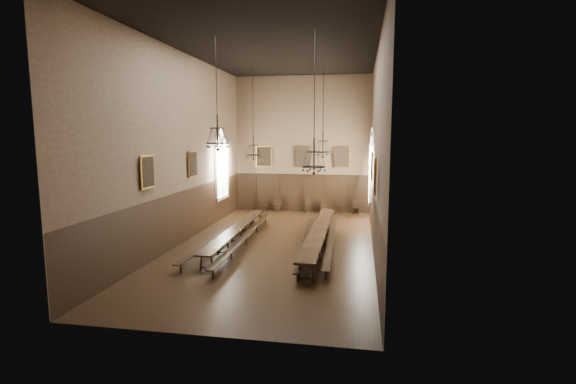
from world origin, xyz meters
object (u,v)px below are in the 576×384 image
(table_right, at_px, (319,238))
(bench_right_inner, at_px, (306,243))
(table_left, at_px, (237,235))
(chandelier_back_left, at_px, (253,148))
(bench_right_outer, at_px, (331,241))
(chair_2, at_px, (278,207))
(bench_left_inner, at_px, (246,238))
(chair_4, at_px, (308,209))
(bench_left_outer, at_px, (222,238))
(chandelier_front_right, at_px, (314,158))
(chandelier_back_right, at_px, (323,146))
(chair_5, at_px, (323,209))
(chair_7, at_px, (356,210))
(chair_6, at_px, (338,209))
(chair_1, at_px, (265,207))
(chandelier_front_left, at_px, (218,137))

(table_right, xyz_separation_m, bench_right_inner, (-0.56, -0.48, -0.14))
(table_left, relative_size, chandelier_back_left, 1.86)
(bench_right_outer, bearing_deg, chair_2, 116.22)
(bench_left_inner, height_order, chandelier_back_left, chandelier_back_left)
(bench_left_inner, xyz_separation_m, chair_4, (1.90, 8.58, -0.02))
(bench_left_outer, height_order, chair_4, chair_4)
(bench_left_inner, distance_m, chandelier_front_right, 5.91)
(bench_left_outer, xyz_separation_m, chandelier_back_right, (4.52, 2.87, 4.30))
(table_left, xyz_separation_m, bench_right_inner, (3.41, -0.47, -0.09))
(chair_4, relative_size, chair_5, 1.02)
(chair_2, bearing_deg, chair_7, 14.40)
(bench_right_outer, bearing_deg, chair_6, 90.66)
(chandelier_back_left, xyz_separation_m, chandelier_front_right, (3.85, -5.66, -0.19))
(chair_1, bearing_deg, bench_right_inner, -70.66)
(chair_5, relative_size, chandelier_back_left, 0.18)
(table_right, height_order, chair_1, chair_1)
(table_left, relative_size, bench_right_outer, 0.99)
(chandelier_back_right, distance_m, chandelier_front_left, 6.40)
(bench_left_outer, height_order, chandelier_front_right, chandelier_front_right)
(chair_2, height_order, chandelier_front_left, chandelier_front_left)
(chair_5, height_order, chandelier_back_left, chandelier_back_left)
(chair_2, xyz_separation_m, chair_4, (2.08, -0.09, -0.03))
(bench_right_outer, relative_size, chair_2, 9.32)
(table_left, distance_m, chandelier_front_left, 5.31)
(bench_left_inner, relative_size, chandelier_front_right, 2.01)
(chandelier_front_right, bearing_deg, chandelier_back_right, 91.70)
(chandelier_front_left, bearing_deg, chandelier_front_right, -6.65)
(table_left, relative_size, bench_left_outer, 0.98)
(table_right, height_order, chair_7, chair_7)
(chair_7, bearing_deg, chair_5, 174.92)
(table_left, height_order, chair_4, chair_4)
(chandelier_back_left, distance_m, chandelier_front_right, 6.85)
(table_left, bearing_deg, bench_left_inner, -27.19)
(bench_left_outer, height_order, chandelier_back_right, chandelier_back_right)
(chandelier_back_left, relative_size, chandelier_back_right, 1.03)
(chandelier_back_right, height_order, chandelier_front_left, same)
(chair_2, distance_m, chandelier_front_right, 12.55)
(bench_right_inner, height_order, chair_6, chair_6)
(table_left, relative_size, chair_7, 10.09)
(bench_left_inner, bearing_deg, chair_5, 71.39)
(chair_5, bearing_deg, chandelier_front_left, -101.84)
(chair_1, relative_size, chair_2, 0.88)
(table_left, relative_size, chandelier_back_right, 1.93)
(chair_6, distance_m, chandelier_back_right, 7.15)
(chair_5, distance_m, chandelier_front_left, 12.28)
(bench_right_inner, xyz_separation_m, chandelier_back_left, (-3.24, 3.19, 4.17))
(bench_right_inner, distance_m, chair_6, 8.86)
(chair_7, distance_m, chandelier_front_right, 12.07)
(chandelier_back_right, bearing_deg, chair_2, 121.32)
(chair_1, distance_m, chandelier_back_right, 8.37)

